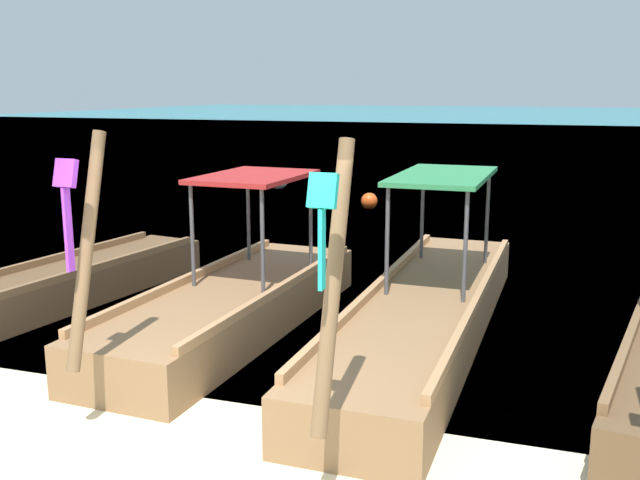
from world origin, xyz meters
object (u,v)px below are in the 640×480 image
mooring_buoy_near (279,180)px  mooring_buoy_far (369,201)px  longtail_boat_violet_ribbon (233,304)px  longtail_boat_turquoise_ribbon (426,311)px  longtail_boat_yellow_ribbon (40,292)px

mooring_buoy_near → mooring_buoy_far: (3.54, -2.74, -0.06)m
longtail_boat_violet_ribbon → mooring_buoy_near: (-4.27, 12.34, -0.07)m
longtail_boat_turquoise_ribbon → mooring_buoy_far: longtail_boat_turquoise_ribbon is taller
longtail_boat_yellow_ribbon → longtail_boat_violet_ribbon: (2.84, 0.13, 0.08)m
longtail_boat_violet_ribbon → mooring_buoy_far: longtail_boat_violet_ribbon is taller
mooring_buoy_near → mooring_buoy_far: 4.48m
longtail_boat_violet_ribbon → longtail_boat_yellow_ribbon: bearing=-177.4°
longtail_boat_yellow_ribbon → longtail_boat_turquoise_ribbon: size_ratio=0.84×
longtail_boat_turquoise_ribbon → mooring_buoy_far: 9.64m
mooring_buoy_near → mooring_buoy_far: mooring_buoy_near is taller
longtail_boat_violet_ribbon → mooring_buoy_far: bearing=94.4°
longtail_boat_turquoise_ribbon → mooring_buoy_far: bearing=108.7°
longtail_boat_yellow_ribbon → mooring_buoy_near: (-1.43, 12.47, 0.00)m
longtail_boat_yellow_ribbon → longtail_boat_violet_ribbon: 2.85m
longtail_boat_yellow_ribbon → longtail_boat_turquoise_ribbon: longtail_boat_turquoise_ribbon is taller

